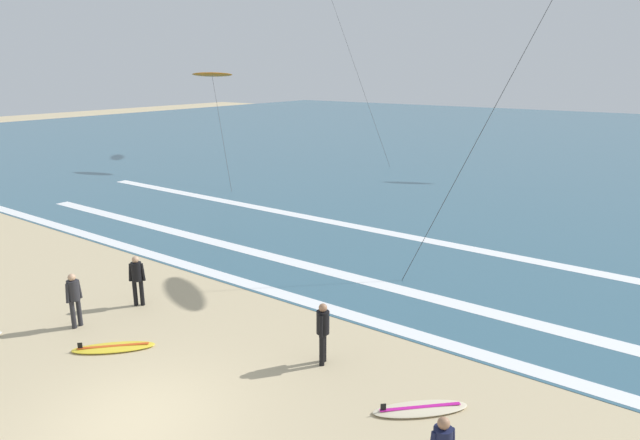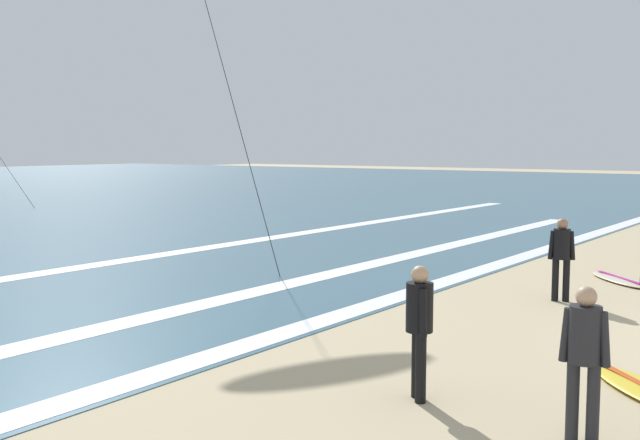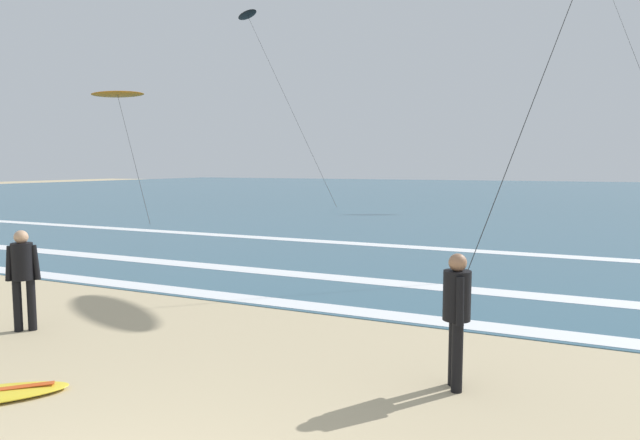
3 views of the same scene
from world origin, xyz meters
name	(u,v)px [view 2 (image 2 of 3)]	position (x,y,z in m)	size (l,w,h in m)	color
wave_foam_shoreline	(347,313)	(-1.49, 6.88, 0.01)	(51.57, 0.57, 0.01)	white
wave_foam_mid_break	(254,292)	(-1.02, 9.48, 0.01)	(37.16, 0.67, 0.01)	white
wave_foam_outer_break	(148,257)	(1.02, 14.99, 0.01)	(46.43, 0.68, 0.01)	white
surfer_mid_group	(419,320)	(-4.82, 3.64, 0.96)	(0.44, 0.40, 1.60)	black
surfer_background_far	(585,350)	(-4.99, 1.68, 0.96)	(0.32, 0.51, 1.60)	#232328
surfer_foreground_main	(562,252)	(1.81, 4.17, 0.96)	(0.32, 0.51, 1.60)	black
surfboard_left_pile	(620,280)	(4.66, 3.79, 0.05)	(1.91, 1.91, 0.25)	beige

